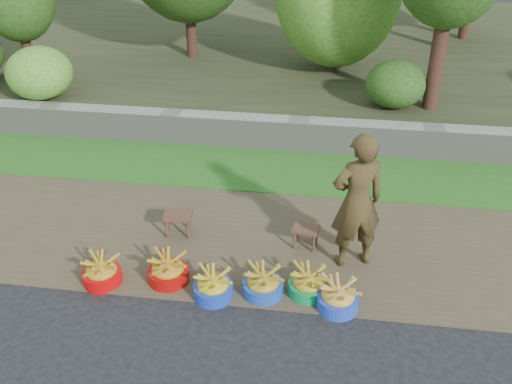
# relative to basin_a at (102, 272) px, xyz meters

# --- Properties ---
(ground_plane) EXTENTS (120.00, 120.00, 0.00)m
(ground_plane) POSITION_rel_basin_a_xyz_m (2.03, -0.20, -0.16)
(ground_plane) COLOR black
(ground_plane) RESTS_ON ground
(dirt_shoulder) EXTENTS (80.00, 2.50, 0.02)m
(dirt_shoulder) POSITION_rel_basin_a_xyz_m (2.03, 1.05, -0.15)
(dirt_shoulder) COLOR #4C402D
(dirt_shoulder) RESTS_ON ground
(grass_verge) EXTENTS (80.00, 1.50, 0.04)m
(grass_verge) POSITION_rel_basin_a_xyz_m (2.03, 3.05, -0.14)
(grass_verge) COLOR #2B661E
(grass_verge) RESTS_ON ground
(retaining_wall) EXTENTS (80.00, 0.35, 0.55)m
(retaining_wall) POSITION_rel_basin_a_xyz_m (2.03, 3.90, 0.12)
(retaining_wall) COLOR gray
(retaining_wall) RESTS_ON ground
(earth_bank) EXTENTS (80.00, 10.00, 0.50)m
(earth_bank) POSITION_rel_basin_a_xyz_m (2.03, 8.80, 0.09)
(earth_bank) COLOR #33361F
(earth_bank) RESTS_ON ground
(basin_a) EXTENTS (0.46, 0.46, 0.35)m
(basin_a) POSITION_rel_basin_a_xyz_m (0.00, 0.00, 0.00)
(basin_a) COLOR red
(basin_a) RESTS_ON ground
(basin_b) EXTENTS (0.49, 0.49, 0.36)m
(basin_b) POSITION_rel_basin_a_xyz_m (0.77, 0.13, 0.01)
(basin_b) COLOR #AB0907
(basin_b) RESTS_ON ground
(basin_c) EXTENTS (0.46, 0.46, 0.34)m
(basin_c) POSITION_rel_basin_a_xyz_m (1.36, -0.06, -0.00)
(basin_c) COLOR #1A3BB9
(basin_c) RESTS_ON ground
(basin_d) EXTENTS (0.47, 0.47, 0.35)m
(basin_d) POSITION_rel_basin_a_xyz_m (1.92, 0.05, 0.00)
(basin_d) COLOR #1D47B3
(basin_d) RESTS_ON ground
(basin_e) EXTENTS (0.46, 0.46, 0.35)m
(basin_e) POSITION_rel_basin_a_xyz_m (2.44, 0.13, 0.00)
(basin_e) COLOR #0D8946
(basin_e) RESTS_ON ground
(basin_f) EXTENTS (0.47, 0.47, 0.35)m
(basin_f) POSITION_rel_basin_a_xyz_m (2.78, -0.06, 0.00)
(basin_f) COLOR blue
(basin_f) RESTS_ON ground
(stool_left) EXTENTS (0.39, 0.31, 0.32)m
(stool_left) POSITION_rel_basin_a_xyz_m (0.66, 1.08, 0.12)
(stool_left) COLOR #513224
(stool_left) RESTS_ON dirt_shoulder
(stool_right) EXTENTS (0.37, 0.30, 0.29)m
(stool_right) POSITION_rel_basin_a_xyz_m (2.35, 1.04, 0.09)
(stool_right) COLOR #513224
(stool_right) RESTS_ON dirt_shoulder
(vendor_woman) EXTENTS (0.75, 0.62, 1.76)m
(vendor_woman) POSITION_rel_basin_a_xyz_m (2.93, 0.80, 0.74)
(vendor_woman) COLOR black
(vendor_woman) RESTS_ON dirt_shoulder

